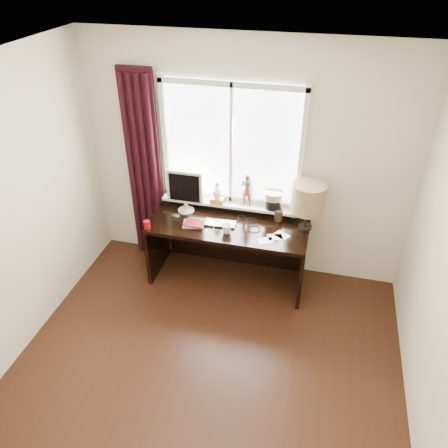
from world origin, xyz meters
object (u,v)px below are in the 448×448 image
(mug, at_px, (227,228))
(red_cup, at_px, (147,225))
(table_lamp, at_px, (309,198))
(monitor, at_px, (185,189))
(laptop, at_px, (221,223))
(desk, at_px, (230,237))

(mug, distance_m, red_cup, 0.83)
(table_lamp, bearing_deg, red_cup, -165.91)
(mug, distance_m, monitor, 0.66)
(mug, distance_m, table_lamp, 0.88)
(mug, xyz_separation_m, monitor, (-0.54, 0.30, 0.22))
(laptop, xyz_separation_m, table_lamp, (0.87, 0.14, 0.35))
(monitor, distance_m, table_lamp, 1.32)
(mug, xyz_separation_m, table_lamp, (0.78, 0.28, 0.31))
(table_lamp, bearing_deg, monitor, 178.78)
(desk, bearing_deg, laptop, -120.19)
(desk, height_order, table_lamp, table_lamp)
(red_cup, xyz_separation_m, table_lamp, (1.60, 0.40, 0.32))
(table_lamp, bearing_deg, laptop, -170.59)
(laptop, distance_m, monitor, 0.54)
(laptop, relative_size, red_cup, 3.57)
(desk, bearing_deg, monitor, 174.97)
(desk, xyz_separation_m, table_lamp, (0.80, 0.02, 0.61))
(desk, distance_m, monitor, 0.73)
(red_cup, bearing_deg, desk, 25.66)
(red_cup, relative_size, desk, 0.05)
(red_cup, distance_m, table_lamp, 1.68)
(mug, height_order, monitor, monitor)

